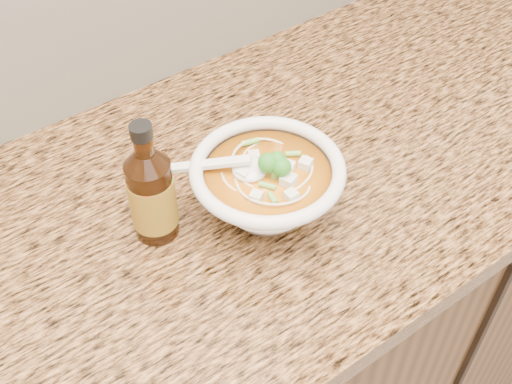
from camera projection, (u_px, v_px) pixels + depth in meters
counter_slab at (122, 252)px, 0.93m from camera, size 4.00×0.68×0.04m
soup_bowl at (267, 189)px, 0.92m from camera, size 0.22×0.22×0.12m
hot_sauce_bottle at (152, 195)px, 0.88m from camera, size 0.07×0.07×0.20m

